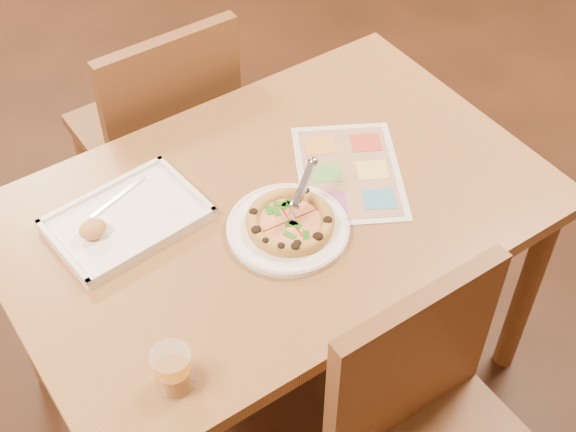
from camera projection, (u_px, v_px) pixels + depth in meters
dining_table at (275, 227)px, 1.98m from camera, size 1.30×0.85×0.72m
chair_near at (434, 422)px, 1.69m from camera, size 0.42×0.42×0.47m
chair_far at (163, 119)px, 2.37m from camera, size 0.42×0.42×0.47m
plate at (288, 229)px, 1.85m from camera, size 0.29×0.29×0.02m
pizza at (290, 221)px, 1.84m from camera, size 0.21×0.21×0.03m
pizza_cutter at (302, 191)px, 1.83m from camera, size 0.13×0.09×0.09m
appetizer_tray at (125, 221)px, 1.86m from camera, size 0.37×0.27×0.06m
glass_tumbler at (173, 372)px, 1.55m from camera, size 0.08×0.08×0.10m
menu at (349, 172)px, 1.99m from camera, size 0.40×0.44×0.00m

